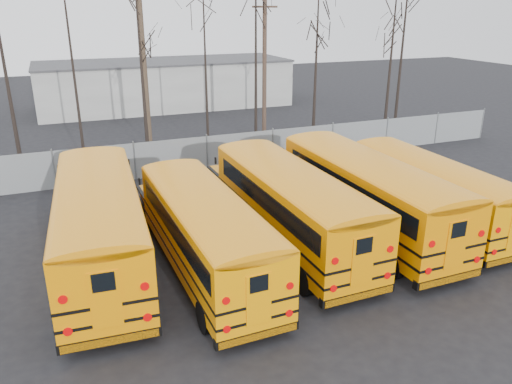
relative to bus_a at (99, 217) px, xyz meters
name	(u,v)px	position (x,y,z in m)	size (l,w,h in m)	color
ground	(305,267)	(6.62, -2.79, -1.91)	(120.00, 120.00, 0.00)	black
fence	(207,154)	(6.62, 9.21, -0.91)	(40.00, 0.04, 2.00)	gray
distant_building	(165,84)	(8.62, 29.21, 0.09)	(22.00, 8.00, 4.00)	beige
bus_a	(99,217)	(0.00, 0.00, 0.00)	(3.43, 11.79, 3.26)	black
bus_b	(203,226)	(3.26, -1.67, -0.18)	(2.71, 10.63, 2.96)	black
bus_c	(288,199)	(6.88, -0.76, -0.07)	(2.77, 11.27, 3.14)	black
bus_d	(364,188)	(10.20, -0.88, -0.02)	(2.74, 11.57, 3.23)	black
bus_e	(428,185)	(13.24, -1.13, -0.24)	(2.35, 10.17, 2.84)	black
utility_pole_left	(144,67)	(4.72, 16.34, 3.15)	(1.69, 0.73, 9.86)	#4B3A2A
utility_pole_right	(264,68)	(12.50, 14.97, 2.87)	(1.63, 0.53, 9.30)	#463328
tree_0	(3,59)	(-3.27, 15.13, 4.05)	(0.26, 0.26, 11.92)	black
tree_1	(72,55)	(0.27, 13.14, 4.30)	(0.26, 0.26, 12.41)	black
tree_2	(142,74)	(4.10, 13.72, 3.03)	(0.26, 0.26, 9.87)	black
tree_3	(205,64)	(8.11, 14.03, 3.46)	(0.26, 0.26, 10.74)	black
tree_4	(256,45)	(11.85, 14.92, 4.40)	(0.26, 0.26, 12.62)	black
tree_5	(316,68)	(15.74, 13.72, 2.91)	(0.26, 0.26, 9.63)	black
tree_6	(390,65)	(20.87, 12.50, 3.03)	(0.26, 0.26, 9.88)	black
tree_7	(402,46)	(23.58, 14.88, 4.05)	(0.26, 0.26, 11.92)	black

